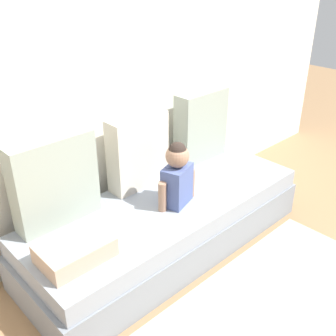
{
  "coord_description": "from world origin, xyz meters",
  "views": [
    {
      "loc": [
        -1.66,
        -1.77,
        1.93
      ],
      "look_at": [
        0.01,
        0.0,
        0.65
      ],
      "focal_mm": 43.34,
      "sensor_mm": 36.0,
      "label": 1
    }
  ],
  "objects": [
    {
      "name": "throw_pillow_right",
      "position": [
        0.67,
        0.3,
        0.69
      ],
      "size": [
        0.48,
        0.16,
        0.58
      ],
      "primitive_type": "cube",
      "color": "#99A393",
      "rests_on": "couch"
    },
    {
      "name": "throw_pillow_center",
      "position": [
        0.0,
        0.3,
        0.68
      ],
      "size": [
        0.46,
        0.16,
        0.55
      ],
      "primitive_type": "cube",
      "color": "beige",
      "rests_on": "couch"
    },
    {
      "name": "toddler",
      "position": [
        0.03,
        -0.07,
        0.63
      ],
      "size": [
        0.33,
        0.2,
        0.46
      ],
      "color": "#4C5B93",
      "rests_on": "couch"
    },
    {
      "name": "back_wall",
      "position": [
        0.0,
        0.53,
        1.29
      ],
      "size": [
        5.36,
        0.1,
        2.57
      ],
      "primitive_type": "cube",
      "color": "silver",
      "rests_on": "ground"
    },
    {
      "name": "couch",
      "position": [
        0.0,
        0.0,
        0.2
      ],
      "size": [
        2.16,
        0.8,
        0.4
      ],
      "color": "gray",
      "rests_on": "ground"
    },
    {
      "name": "folded_blanket",
      "position": [
        -0.8,
        -0.1,
        0.46
      ],
      "size": [
        0.4,
        0.28,
        0.11
      ],
      "primitive_type": "cube",
      "color": "tan",
      "rests_on": "couch"
    },
    {
      "name": "throw_pillow_left",
      "position": [
        -0.67,
        0.3,
        0.69
      ],
      "size": [
        0.54,
        0.16,
        0.58
      ],
      "primitive_type": "cube",
      "color": "#99A393",
      "rests_on": "couch"
    },
    {
      "name": "floor_rug",
      "position": [
        0.0,
        -0.95,
        0.0
      ],
      "size": [
        1.95,
        1.0,
        0.01
      ],
      "primitive_type": "cube",
      "color": "beige",
      "rests_on": "ground"
    },
    {
      "name": "ground_plane",
      "position": [
        0.0,
        0.0,
        0.0
      ],
      "size": [
        12.0,
        12.0,
        0.0
      ],
      "primitive_type": "plane",
      "color": "#93704C"
    },
    {
      "name": "banana",
      "position": [
        0.24,
        0.03,
        0.42
      ],
      "size": [
        0.17,
        0.13,
        0.04
      ],
      "primitive_type": "ellipsoid",
      "rotation": [
        0.0,
        0.0,
        0.57
      ],
      "color": "yellow",
      "rests_on": "couch"
    }
  ]
}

